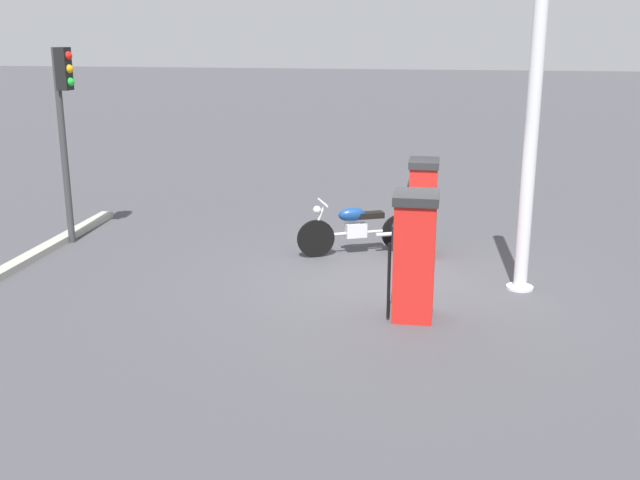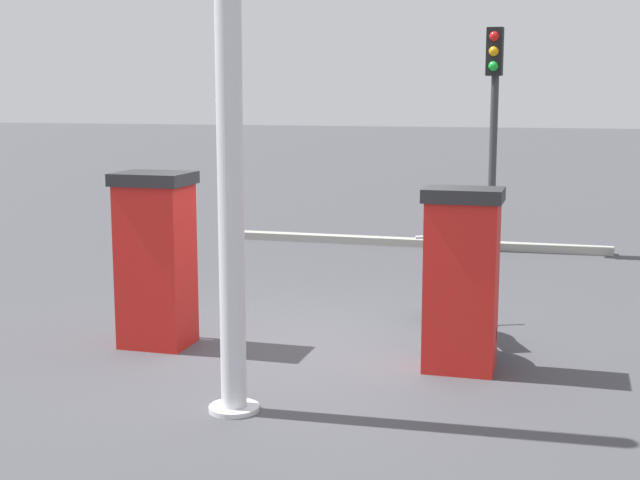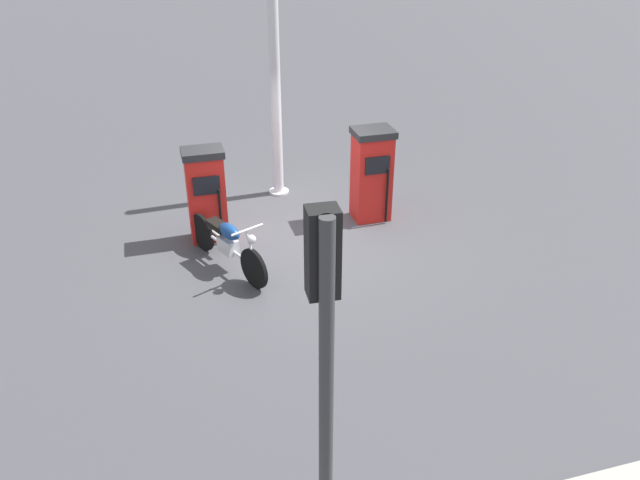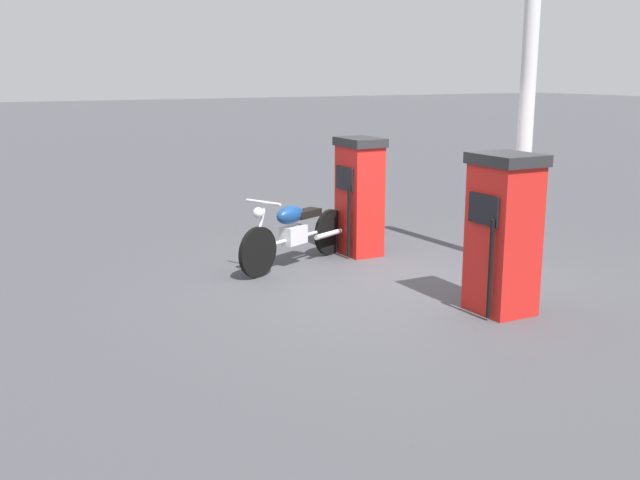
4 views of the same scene
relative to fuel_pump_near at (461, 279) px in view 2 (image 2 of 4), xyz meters
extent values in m
plane|color=#424247|center=(0.42, 1.49, -0.84)|extent=(120.00, 120.00, 0.00)
cube|color=red|center=(0.00, 0.00, -0.07)|extent=(0.46, 0.63, 1.53)
cube|color=black|center=(0.24, 0.00, 0.26)|extent=(0.03, 0.44, 0.32)
cube|color=#262628|center=(0.00, 0.00, 0.75)|extent=(0.50, 0.69, 0.12)
cylinder|color=black|center=(0.27, 0.19, -0.30)|extent=(0.04, 0.04, 0.99)
cube|color=red|center=(0.00, 2.98, -0.04)|extent=(0.54, 0.65, 1.60)
cube|color=black|center=(0.28, 2.98, 0.31)|extent=(0.03, 0.45, 0.32)
cube|color=#262628|center=(0.00, 2.98, 0.82)|extent=(0.59, 0.71, 0.12)
cylinder|color=black|center=(0.31, 3.17, -0.28)|extent=(0.04, 0.04, 1.04)
cylinder|color=black|center=(1.76, 0.47, -0.51)|extent=(0.62, 0.32, 0.65)
cylinder|color=black|center=(0.38, -0.16, -0.51)|extent=(0.62, 0.32, 0.65)
cube|color=silver|center=(1.12, 0.18, -0.41)|extent=(0.41, 0.33, 0.24)
cylinder|color=silver|center=(1.07, 0.16, -0.46)|extent=(1.05, 0.52, 0.05)
ellipsoid|color=navy|center=(1.18, 0.21, -0.13)|extent=(0.53, 0.40, 0.24)
cube|color=black|center=(0.87, 0.07, -0.16)|extent=(0.48, 0.36, 0.10)
cylinder|color=silver|center=(1.72, 0.46, -0.21)|extent=(0.25, 0.14, 0.57)
cylinder|color=silver|center=(1.65, 0.42, 0.11)|extent=(0.27, 0.52, 0.04)
sphere|color=silver|center=(1.74, 0.46, -0.01)|extent=(0.19, 0.19, 0.14)
cylinder|color=silver|center=(0.52, 0.04, -0.49)|extent=(0.53, 0.29, 0.07)
cylinder|color=#38383A|center=(6.32, 0.30, 0.89)|extent=(0.13, 0.13, 3.46)
cube|color=black|center=(6.18, 0.31, 2.26)|extent=(0.21, 0.25, 0.72)
sphere|color=red|center=(6.08, 0.31, 2.48)|extent=(0.16, 0.16, 0.15)
sphere|color=orange|center=(6.08, 0.31, 2.26)|extent=(0.16, 0.16, 0.15)
sphere|color=green|center=(6.08, 0.31, 2.04)|extent=(0.16, 0.16, 0.15)
cylinder|color=silver|center=(-1.54, 1.57, 1.31)|extent=(0.20, 0.20, 4.29)
cylinder|color=silver|center=(-1.54, 1.57, -0.82)|extent=(0.40, 0.40, 0.04)
cube|color=#9E9E93|center=(6.47, 1.49, -0.78)|extent=(0.27, 6.14, 0.12)
camera|label=1|loc=(-0.35, 12.67, 2.96)|focal=42.50mm
camera|label=2|loc=(-7.78, -0.91, 1.62)|focal=49.92mm
camera|label=3|loc=(10.00, -0.78, 4.58)|focal=35.82mm
camera|label=4|loc=(5.38, 8.97, 1.72)|focal=42.28mm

